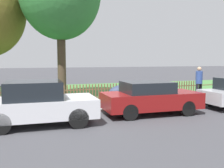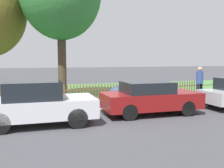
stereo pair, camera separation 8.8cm
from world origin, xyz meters
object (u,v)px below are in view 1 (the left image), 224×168
object	(u,v)px
parked_car_navy_estate	(38,103)
pedestrian_near_fence	(199,81)
parked_car_red_compact	(150,98)
covered_motorcycle	(126,92)

from	to	relation	value
parked_car_navy_estate	pedestrian_near_fence	world-z (taller)	pedestrian_near_fence
parked_car_navy_estate	pedestrian_near_fence	size ratio (longest dim) A/B	2.08
parked_car_navy_estate	parked_car_red_compact	world-z (taller)	parked_car_navy_estate
covered_motorcycle	pedestrian_near_fence	distance (m)	4.40
parked_car_red_compact	covered_motorcycle	bearing A→B (deg)	92.20
parked_car_navy_estate	parked_car_red_compact	bearing A→B (deg)	5.07
parked_car_red_compact	covered_motorcycle	world-z (taller)	parked_car_red_compact
pedestrian_near_fence	parked_car_navy_estate	bearing A→B (deg)	9.35
parked_car_navy_estate	covered_motorcycle	distance (m)	5.21
covered_motorcycle	parked_car_red_compact	bearing A→B (deg)	-90.95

